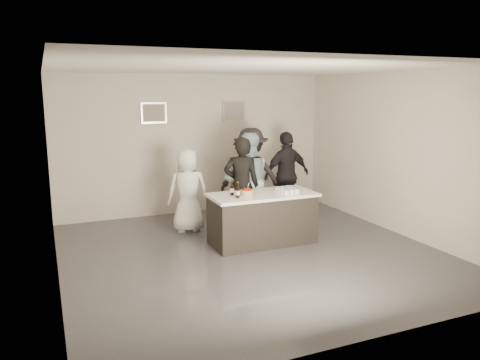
{
  "coord_description": "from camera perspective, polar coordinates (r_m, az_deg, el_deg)",
  "views": [
    {
      "loc": [
        -3.07,
        -6.74,
        2.67
      ],
      "look_at": [
        0.0,
        0.5,
        1.15
      ],
      "focal_mm": 35.0,
      "sensor_mm": 36.0,
      "label": 1
    }
  ],
  "objects": [
    {
      "name": "floor",
      "position": [
        7.87,
        1.44,
        -8.89
      ],
      "size": [
        6.0,
        6.0,
        0.0
      ],
      "primitive_type": "plane",
      "color": "#3D3D42",
      "rests_on": "ground"
    },
    {
      "name": "ceiling",
      "position": [
        7.42,
        1.55,
        13.48
      ],
      "size": [
        6.0,
        6.0,
        0.0
      ],
      "primitive_type": "plane",
      "rotation": [
        3.14,
        0.0,
        0.0
      ],
      "color": "white"
    },
    {
      "name": "wall_back",
      "position": [
        10.28,
        -5.46,
        4.35
      ],
      "size": [
        6.0,
        0.04,
        3.0
      ],
      "primitive_type": "cube",
      "color": "beige",
      "rests_on": "ground"
    },
    {
      "name": "wall_front",
      "position": [
        4.98,
        15.94,
        -3.08
      ],
      "size": [
        6.0,
        0.04,
        3.0
      ],
      "primitive_type": "cube",
      "color": "beige",
      "rests_on": "ground"
    },
    {
      "name": "wall_left",
      "position": [
        6.84,
        -22.03,
        0.29
      ],
      "size": [
        0.04,
        6.0,
        3.0
      ],
      "primitive_type": "cube",
      "color": "beige",
      "rests_on": "ground"
    },
    {
      "name": "wall_right",
      "position": [
        9.15,
        18.89,
        3.0
      ],
      "size": [
        0.04,
        6.0,
        3.0
      ],
      "primitive_type": "cube",
      "color": "beige",
      "rests_on": "ground"
    },
    {
      "name": "picture_left",
      "position": [
        9.96,
        -10.47,
        8.05
      ],
      "size": [
        0.54,
        0.04,
        0.44
      ],
      "primitive_type": "cube",
      "color": "#B2B2B7",
      "rests_on": "wall_back"
    },
    {
      "name": "picture_right",
      "position": [
        10.5,
        -0.74,
        8.37
      ],
      "size": [
        0.54,
        0.04,
        0.44
      ],
      "primitive_type": "cube",
      "color": "#B2B2B7",
      "rests_on": "wall_back"
    },
    {
      "name": "bar_counter",
      "position": [
        8.25,
        2.74,
        -4.69
      ],
      "size": [
        1.86,
        0.86,
        0.9
      ],
      "primitive_type": "cube",
      "color": "white",
      "rests_on": "ground"
    },
    {
      "name": "cake",
      "position": [
        8.0,
        0.83,
        -1.57
      ],
      "size": [
        0.21,
        0.21,
        0.08
      ],
      "primitive_type": "cylinder",
      "color": "orange",
      "rests_on": "bar_counter"
    },
    {
      "name": "beer_bottle_a",
      "position": [
        7.96,
        -0.98,
        -0.95
      ],
      "size": [
        0.07,
        0.07,
        0.26
      ],
      "primitive_type": "cylinder",
      "color": "black",
      "rests_on": "bar_counter"
    },
    {
      "name": "beer_bottle_b",
      "position": [
        7.77,
        -0.27,
        -1.25
      ],
      "size": [
        0.07,
        0.07,
        0.26
      ],
      "primitive_type": "cylinder",
      "color": "black",
      "rests_on": "bar_counter"
    },
    {
      "name": "tumbler_cluster",
      "position": [
        8.25,
        5.78,
        -1.24
      ],
      "size": [
        0.3,
        0.4,
        0.08
      ],
      "primitive_type": "cube",
      "color": "orange",
      "rests_on": "bar_counter"
    },
    {
      "name": "candles",
      "position": [
        7.78,
        1.9,
        -2.19
      ],
      "size": [
        0.24,
        0.08,
        0.01
      ],
      "primitive_type": "cube",
      "color": "pink",
      "rests_on": "bar_counter"
    },
    {
      "name": "person_main_black",
      "position": [
        8.73,
        0.18,
        -0.67
      ],
      "size": [
        0.78,
        0.65,
        1.82
      ],
      "primitive_type": "imported",
      "rotation": [
        0.0,
        0.0,
        2.77
      ],
      "color": "black",
      "rests_on": "ground"
    },
    {
      "name": "person_main_blue",
      "position": [
        9.06,
        0.94,
        -0.1
      ],
      "size": [
        1.0,
        0.83,
        1.87
      ],
      "primitive_type": "imported",
      "rotation": [
        0.0,
        0.0,
        3.0
      ],
      "color": "#A3C9D5",
      "rests_on": "ground"
    },
    {
      "name": "person_guest_left",
      "position": [
        8.92,
        -6.38,
        -1.28
      ],
      "size": [
        0.86,
        0.64,
        1.59
      ],
      "primitive_type": "imported",
      "rotation": [
        0.0,
        0.0,
        2.95
      ],
      "color": "white",
      "rests_on": "ground"
    },
    {
      "name": "person_guest_right",
      "position": [
        9.88,
        5.72,
        0.63
      ],
      "size": [
        1.1,
        0.54,
        1.82
      ],
      "primitive_type": "imported",
      "rotation": [
        0.0,
        0.0,
        3.23
      ],
      "color": "black",
      "rests_on": "ground"
    },
    {
      "name": "person_guest_back",
      "position": [
        9.68,
        1.32,
        0.73
      ],
      "size": [
        1.38,
        1.02,
        1.91
      ],
      "primitive_type": "imported",
      "rotation": [
        0.0,
        0.0,
        2.86
      ],
      "color": "black",
      "rests_on": "ground"
    }
  ]
}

